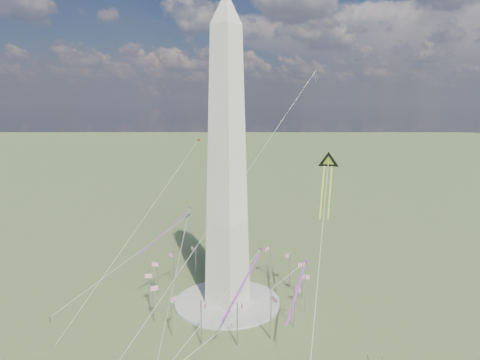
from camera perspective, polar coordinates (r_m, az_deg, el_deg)
The scene contains 12 objects.
ground at distance 151.73m, azimuth -1.65°, elevation -16.08°, with size 2000.00×2000.00×0.00m, color #485D2E.
plaza at distance 151.55m, azimuth -1.65°, elevation -15.94°, with size 36.00×36.00×0.80m, color #ADA79E.
washington_monument at distance 137.39m, azimuth -1.76°, elevation 2.16°, with size 15.56×15.56×100.00m.
flagpole_ring at distance 148.65m, azimuth -1.67°, elevation -13.56°, with size 54.40×54.40×13.00m.
person_west at distance 151.99m, azimuth -24.02°, elevation -16.60°, with size 0.85×0.66×1.74m, color gray.
kite_delta_black at distance 129.31m, azimuth 11.68°, elevation 1.98°, with size 12.22×19.75×16.30m.
kite_diamond_purple at distance 168.64m, azimuth -7.00°, elevation -5.12°, with size 1.65×2.67×8.52m.
kite_streamer_left at distance 125.35m, azimuth 1.09°, elevation -12.35°, with size 3.52×21.30×14.63m.
kite_streamer_mid at distance 145.43m, azimuth -9.06°, elevation -5.95°, with size 6.27×19.42×13.59m.
kite_streamer_right at distance 127.01m, azimuth 7.87°, elevation -13.61°, with size 5.36×18.12×12.62m.
kite_small_red at distance 190.12m, azimuth -5.57°, elevation 5.20°, with size 1.27×1.86×3.91m.
kite_small_white at distance 175.10m, azimuth 9.96°, elevation 13.86°, with size 1.40×1.81×4.68m.
Camera 1 is at (85.92, -105.47, 67.20)m, focal length 32.00 mm.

